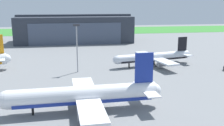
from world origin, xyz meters
TOP-DOWN VIEW (x-y plane):
  - ground_plane at (0.00, 0.00)m, footprint 440.00×440.00m
  - grass_field_strip at (0.00, 172.82)m, footprint 440.00×56.00m
  - maintenance_hangar at (-8.48, 109.23)m, footprint 72.15×28.61m
  - airliner_near_left at (-9.42, -4.88)m, footprint 38.82×30.89m
  - airliner_far_right at (21.56, 37.52)m, footprint 34.66×28.32m
  - apron_light_mast at (-9.58, 31.80)m, footprint 2.40×0.50m

SIDE VIEW (x-z plane):
  - ground_plane at x=0.00m, z-range 0.00..0.00m
  - grass_field_strip at x=0.00m, z-range 0.00..0.08m
  - airliner_far_right at x=21.56m, z-range -2.14..8.95m
  - airliner_near_left at x=-9.42m, z-range -2.94..10.75m
  - maintenance_hangar at x=-8.48m, z-range -0.46..17.11m
  - apron_light_mast at x=-9.58m, z-range 1.61..19.37m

